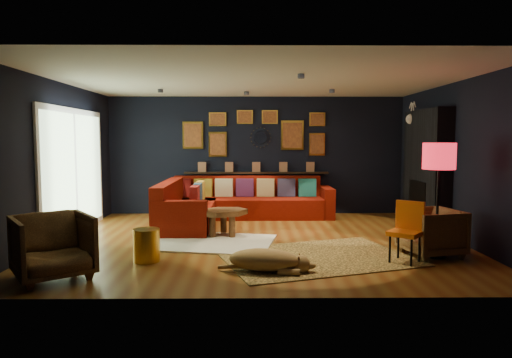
{
  "coord_description": "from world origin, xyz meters",
  "views": [
    {
      "loc": [
        -0.12,
        -7.4,
        1.66
      ],
      "look_at": [
        -0.03,
        0.3,
        0.99
      ],
      "focal_mm": 32.0,
      "sensor_mm": 36.0,
      "label": 1
    }
  ],
  "objects_px": {
    "pouf": "(184,221)",
    "armchair_left": "(53,244)",
    "gold_stool": "(147,245)",
    "orange_chair": "(407,227)",
    "coffee_table": "(223,215)",
    "sectional": "(227,205)",
    "dog": "(264,256)",
    "floor_lamp": "(439,161)",
    "armchair_right": "(431,230)"
  },
  "relations": [
    {
      "from": "pouf",
      "to": "armchair_left",
      "type": "distance_m",
      "value": 2.91
    },
    {
      "from": "armchair_left",
      "to": "gold_stool",
      "type": "xyz_separation_m",
      "value": [
        0.93,
        0.76,
        -0.2
      ]
    },
    {
      "from": "orange_chair",
      "to": "coffee_table",
      "type": "bearing_deg",
      "value": -172.77
    },
    {
      "from": "sectional",
      "to": "dog",
      "type": "height_order",
      "value": "sectional"
    },
    {
      "from": "gold_stool",
      "to": "floor_lamp",
      "type": "xyz_separation_m",
      "value": [
        4.04,
        0.19,
        1.13
      ]
    },
    {
      "from": "sectional",
      "to": "armchair_left",
      "type": "xyz_separation_m",
      "value": [
        -1.86,
        -3.86,
        0.1
      ]
    },
    {
      "from": "armchair_right",
      "to": "floor_lamp",
      "type": "xyz_separation_m",
      "value": [
        0.05,
        -0.07,
        0.98
      ]
    },
    {
      "from": "armchair_left",
      "to": "gold_stool",
      "type": "distance_m",
      "value": 1.22
    },
    {
      "from": "coffee_table",
      "to": "armchair_left",
      "type": "bearing_deg",
      "value": -128.54
    },
    {
      "from": "sectional",
      "to": "dog",
      "type": "xyz_separation_m",
      "value": [
        0.66,
        -3.61,
        -0.11
      ]
    },
    {
      "from": "sectional",
      "to": "armchair_right",
      "type": "bearing_deg",
      "value": -42.76
    },
    {
      "from": "sectional",
      "to": "gold_stool",
      "type": "distance_m",
      "value": 3.23
    },
    {
      "from": "pouf",
      "to": "gold_stool",
      "type": "distance_m",
      "value": 1.91
    },
    {
      "from": "gold_stool",
      "to": "orange_chair",
      "type": "relative_size",
      "value": 0.54
    },
    {
      "from": "gold_stool",
      "to": "orange_chair",
      "type": "bearing_deg",
      "value": -1.1
    },
    {
      "from": "armchair_left",
      "to": "armchair_right",
      "type": "height_order",
      "value": "armchair_left"
    },
    {
      "from": "armchair_left",
      "to": "orange_chair",
      "type": "height_order",
      "value": "armchair_left"
    },
    {
      "from": "coffee_table",
      "to": "dog",
      "type": "height_order",
      "value": "coffee_table"
    },
    {
      "from": "armchair_right",
      "to": "floor_lamp",
      "type": "bearing_deg",
      "value": 20.98
    },
    {
      "from": "orange_chair",
      "to": "pouf",
      "type": "bearing_deg",
      "value": -170.99
    },
    {
      "from": "armchair_right",
      "to": "coffee_table",
      "type": "bearing_deg",
      "value": -126.37
    },
    {
      "from": "pouf",
      "to": "gold_stool",
      "type": "height_order",
      "value": "gold_stool"
    },
    {
      "from": "pouf",
      "to": "armchair_left",
      "type": "relative_size",
      "value": 0.67
    },
    {
      "from": "gold_stool",
      "to": "dog",
      "type": "bearing_deg",
      "value": -17.89
    },
    {
      "from": "coffee_table",
      "to": "pouf",
      "type": "bearing_deg",
      "value": 156.37
    },
    {
      "from": "orange_chair",
      "to": "dog",
      "type": "xyz_separation_m",
      "value": [
        -1.94,
        -0.45,
        -0.28
      ]
    },
    {
      "from": "sectional",
      "to": "orange_chair",
      "type": "xyz_separation_m",
      "value": [
        2.61,
        -3.16,
        0.16
      ]
    },
    {
      "from": "sectional",
      "to": "dog",
      "type": "bearing_deg",
      "value": -79.58
    },
    {
      "from": "orange_chair",
      "to": "floor_lamp",
      "type": "bearing_deg",
      "value": 66.51
    },
    {
      "from": "pouf",
      "to": "armchair_left",
      "type": "bearing_deg",
      "value": -113.83
    },
    {
      "from": "armchair_left",
      "to": "orange_chair",
      "type": "distance_m",
      "value": 4.52
    },
    {
      "from": "sectional",
      "to": "floor_lamp",
      "type": "distance_m",
      "value": 4.38
    },
    {
      "from": "coffee_table",
      "to": "pouf",
      "type": "relative_size",
      "value": 1.83
    },
    {
      "from": "gold_stool",
      "to": "sectional",
      "type": "bearing_deg",
      "value": 73.36
    },
    {
      "from": "pouf",
      "to": "gold_stool",
      "type": "relative_size",
      "value": 1.28
    },
    {
      "from": "sectional",
      "to": "gold_stool",
      "type": "bearing_deg",
      "value": -106.64
    },
    {
      "from": "armchair_right",
      "to": "orange_chair",
      "type": "bearing_deg",
      "value": -67.05
    },
    {
      "from": "orange_chair",
      "to": "floor_lamp",
      "type": "height_order",
      "value": "floor_lamp"
    },
    {
      "from": "orange_chair",
      "to": "floor_lamp",
      "type": "distance_m",
      "value": 1.04
    },
    {
      "from": "armchair_left",
      "to": "sectional",
      "type": "bearing_deg",
      "value": 28.04
    },
    {
      "from": "floor_lamp",
      "to": "armchair_right",
      "type": "bearing_deg",
      "value": 123.82
    },
    {
      "from": "dog",
      "to": "coffee_table",
      "type": "bearing_deg",
      "value": 117.53
    },
    {
      "from": "coffee_table",
      "to": "gold_stool",
      "type": "height_order",
      "value": "coffee_table"
    },
    {
      "from": "orange_chair",
      "to": "dog",
      "type": "relative_size",
      "value": 0.67
    },
    {
      "from": "orange_chair",
      "to": "floor_lamp",
      "type": "xyz_separation_m",
      "value": [
        0.51,
        0.26,
        0.87
      ]
    },
    {
      "from": "armchair_left",
      "to": "dog",
      "type": "relative_size",
      "value": 0.69
    },
    {
      "from": "sectional",
      "to": "pouf",
      "type": "bearing_deg",
      "value": -119.74
    },
    {
      "from": "pouf",
      "to": "floor_lamp",
      "type": "height_order",
      "value": "floor_lamp"
    },
    {
      "from": "dog",
      "to": "pouf",
      "type": "bearing_deg",
      "value": 129.63
    },
    {
      "from": "pouf",
      "to": "armchair_right",
      "type": "height_order",
      "value": "armchair_right"
    }
  ]
}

